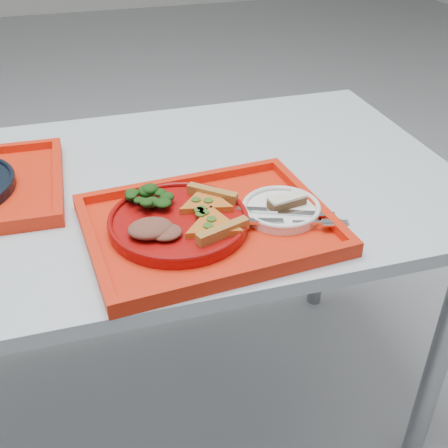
% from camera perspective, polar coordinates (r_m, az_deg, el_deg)
% --- Properties ---
extents(ground, '(10.00, 10.00, 0.00)m').
position_cam_1_polar(ground, '(1.71, -9.87, -18.95)').
color(ground, gray).
rests_on(ground, ground).
extents(table, '(1.60, 0.80, 0.75)m').
position_cam_1_polar(table, '(1.25, -12.81, 0.28)').
color(table, silver).
rests_on(table, ground).
extents(tray_main, '(0.48, 0.39, 0.01)m').
position_cam_1_polar(tray_main, '(1.06, -1.56, -0.43)').
color(tray_main, red).
rests_on(tray_main, table).
extents(dinner_plate, '(0.26, 0.26, 0.02)m').
position_cam_1_polar(dinner_plate, '(1.05, -4.63, 0.07)').
color(dinner_plate, maroon).
rests_on(dinner_plate, tray_main).
extents(side_plate, '(0.15, 0.15, 0.01)m').
position_cam_1_polar(side_plate, '(1.09, 5.81, 1.35)').
color(side_plate, white).
rests_on(side_plate, tray_main).
extents(pizza_slice_a, '(0.14, 0.15, 0.02)m').
position_cam_1_polar(pizza_slice_a, '(1.01, -1.10, 0.05)').
color(pizza_slice_a, orange).
rests_on(pizza_slice_a, dinner_plate).
extents(pizza_slice_b, '(0.15, 0.16, 0.02)m').
position_cam_1_polar(pizza_slice_b, '(1.08, -1.87, 2.39)').
color(pizza_slice_b, orange).
rests_on(pizza_slice_b, dinner_plate).
extents(salad_heap, '(0.08, 0.07, 0.04)m').
position_cam_1_polar(salad_heap, '(1.08, -7.57, 2.98)').
color(salad_heap, black).
rests_on(salad_heap, dinner_plate).
extents(meat_portion, '(0.08, 0.07, 0.02)m').
position_cam_1_polar(meat_portion, '(1.00, -7.48, -0.44)').
color(meat_portion, brown).
rests_on(meat_portion, dinner_plate).
extents(dessert_bar, '(0.08, 0.04, 0.02)m').
position_cam_1_polar(dessert_bar, '(1.09, 6.40, 2.36)').
color(dessert_bar, '#472B17').
rests_on(dessert_bar, side_plate).
extents(knife, '(0.18, 0.08, 0.01)m').
position_cam_1_polar(knife, '(1.07, 6.28, 1.27)').
color(knife, silver).
rests_on(knife, side_plate).
extents(fork, '(0.18, 0.08, 0.01)m').
position_cam_1_polar(fork, '(1.04, 6.86, 0.25)').
color(fork, silver).
rests_on(fork, side_plate).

